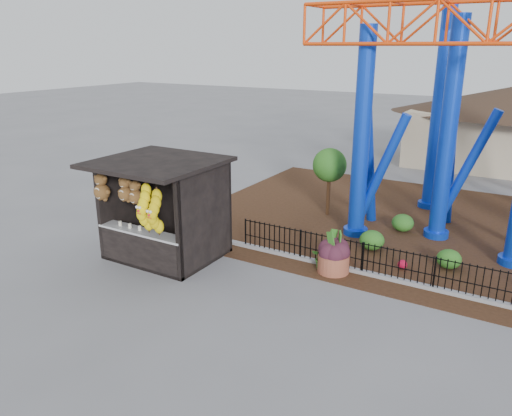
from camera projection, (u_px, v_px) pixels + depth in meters
The scene contains 10 objects.
ground at pixel (225, 293), 13.46m from camera, with size 120.00×120.00×0.00m, color slate.
mulch_bed at pixel (440, 230), 18.05m from camera, with size 18.00×12.00×0.02m, color #331E11.
curb at pixel (403, 282), 13.95m from camera, with size 18.00×0.18×0.12m, color gray.
prize_booth at pixel (159, 212), 15.18m from camera, with size 3.50×3.40×3.12m.
picket_fence at pixel (438, 275), 13.37m from camera, with size 12.20×0.06×1.00m, color black, non-canonical shape.
roller_coaster at pixel (502, 42), 15.69m from camera, with size 11.00×6.37×10.82m.
terracotta_planter at pixel (333, 263), 14.60m from camera, with size 0.93×0.93×0.56m, color #954C36.
planter_foliage at pixel (334, 244), 14.41m from camera, with size 0.70×0.70×0.64m, color #381623.
potted_plant at pixel (324, 258), 14.70m from camera, with size 0.70×0.61×0.78m, color #295819.
landscaping at pixel (436, 246), 15.80m from camera, with size 7.33×4.02×0.64m.
Camera 1 is at (6.92, -9.95, 6.35)m, focal length 35.00 mm.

